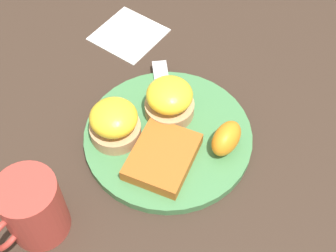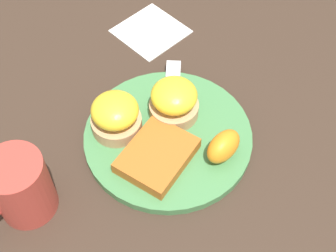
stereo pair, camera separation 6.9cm
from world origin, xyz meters
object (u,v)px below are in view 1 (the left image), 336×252
(sandwich_benedict_right, at_px, (114,123))
(hashbrown_patty, at_px, (163,157))
(fork, at_px, (165,105))
(sandwich_benedict_left, at_px, (170,100))
(orange_wedge, at_px, (226,138))
(cup, at_px, (33,209))

(sandwich_benedict_right, distance_m, hashbrown_patty, 0.09)
(sandwich_benedict_right, xyz_separation_m, fork, (-0.09, 0.03, -0.03))
(sandwich_benedict_right, bearing_deg, hashbrown_patty, 91.90)
(sandwich_benedict_left, bearing_deg, fork, -120.68)
(orange_wedge, relative_size, cup, 0.54)
(sandwich_benedict_left, xyz_separation_m, orange_wedge, (0.01, 0.10, -0.01))
(cup, bearing_deg, orange_wedge, 149.86)
(sandwich_benedict_left, bearing_deg, cup, -8.55)
(hashbrown_patty, bearing_deg, orange_wedge, 139.28)
(hashbrown_patty, relative_size, cup, 0.96)
(fork, relative_size, cup, 1.57)
(orange_wedge, bearing_deg, hashbrown_patty, -40.72)
(sandwich_benedict_left, distance_m, fork, 0.03)
(fork, bearing_deg, hashbrown_patty, 32.85)
(sandwich_benedict_left, relative_size, hashbrown_patty, 0.72)
(cup, bearing_deg, fork, 174.63)
(hashbrown_patty, height_order, cup, cup)
(sandwich_benedict_right, height_order, hashbrown_patty, sandwich_benedict_right)
(hashbrown_patty, distance_m, cup, 0.19)
(orange_wedge, xyz_separation_m, fork, (-0.01, -0.12, -0.02))
(fork, height_order, cup, cup)
(cup, bearing_deg, hashbrown_patty, 155.14)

